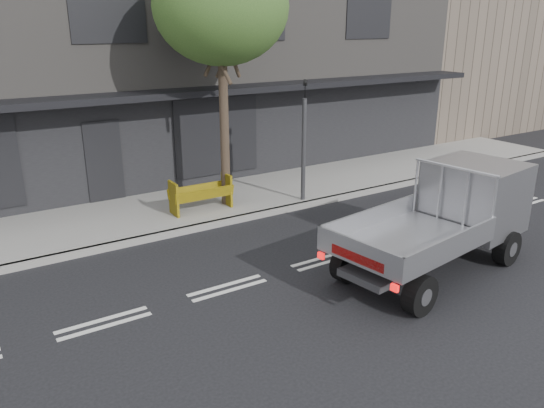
{
  "coord_description": "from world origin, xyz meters",
  "views": [
    {
      "loc": [
        -4.23,
        -8.27,
        4.87
      ],
      "look_at": [
        1.35,
        0.5,
        1.34
      ],
      "focal_mm": 35.0,
      "sensor_mm": 36.0,
      "label": 1
    }
  ],
  "objects": [
    {
      "name": "building_neighbour",
      "position": [
        20.0,
        11.3,
        5.0
      ],
      "size": [
        14.0,
        10.0,
        10.0
      ],
      "primitive_type": "cube",
      "color": "brown",
      "rests_on": "ground"
    },
    {
      "name": "street_tree",
      "position": [
        2.2,
        4.2,
        5.28
      ],
      "size": [
        3.4,
        3.4,
        6.74
      ],
      "color": "#382B21",
      "rests_on": "ground"
    },
    {
      "name": "building_main",
      "position": [
        0.0,
        11.3,
        4.0
      ],
      "size": [
        26.0,
        10.0,
        8.0
      ],
      "primitive_type": "cube",
      "color": "slate",
      "rests_on": "ground"
    },
    {
      "name": "ground",
      "position": [
        0.0,
        0.0,
        0.0
      ],
      "size": [
        80.0,
        80.0,
        0.0
      ],
      "primitive_type": "plane",
      "color": "black",
      "rests_on": "ground"
    },
    {
      "name": "traffic_light_pole",
      "position": [
        4.2,
        3.35,
        1.65
      ],
      "size": [
        0.12,
        0.12,
        3.5
      ],
      "color": "#2D2D30",
      "rests_on": "ground"
    },
    {
      "name": "sidewalk",
      "position": [
        0.0,
        4.7,
        0.07
      ],
      "size": [
        32.0,
        3.2,
        0.15
      ],
      "primitive_type": "cube",
      "color": "gray",
      "rests_on": "ground"
    },
    {
      "name": "construction_barrier",
      "position": [
        1.38,
        3.84,
        0.62
      ],
      "size": [
        1.67,
        0.68,
        0.93
      ],
      "primitive_type": null,
      "rotation": [
        0.0,
        0.0,
        -0.01
      ],
      "color": "yellow",
      "rests_on": "sidewalk"
    },
    {
      "name": "flatbed_ute",
      "position": [
        4.94,
        -1.45,
        1.24
      ],
      "size": [
        4.92,
        2.54,
        2.18
      ],
      "rotation": [
        0.0,
        0.0,
        0.14
      ],
      "color": "black",
      "rests_on": "ground"
    },
    {
      "name": "kerb",
      "position": [
        0.0,
        3.1,
        0.07
      ],
      "size": [
        32.0,
        0.2,
        0.15
      ],
      "primitive_type": "cube",
      "color": "gray",
      "rests_on": "ground"
    }
  ]
}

